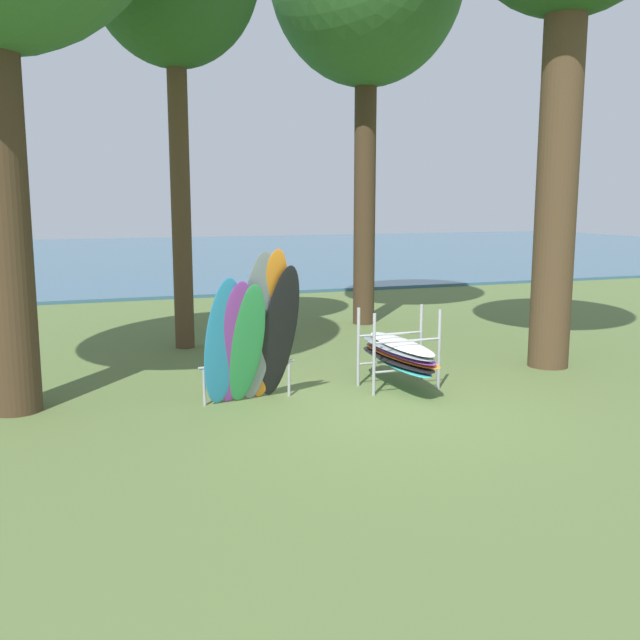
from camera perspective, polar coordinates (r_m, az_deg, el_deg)
ground_plane at (r=10.14m, az=4.76°, el=-7.17°), size 80.00×80.00×0.00m
lake_water at (r=39.78m, az=-14.05°, el=5.03°), size 80.00×36.00×0.10m
leaning_board_pile at (r=10.14m, az=-5.37°, el=-1.31°), size 1.47×0.96×2.26m
board_storage_rack at (r=11.26m, az=6.29°, el=-2.62°), size 1.15×2.13×1.25m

